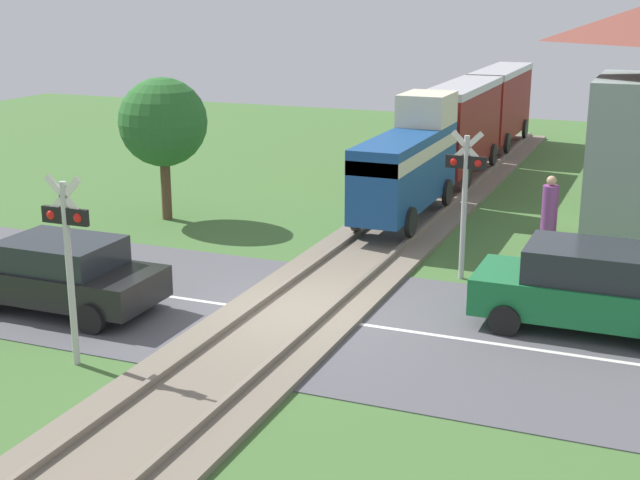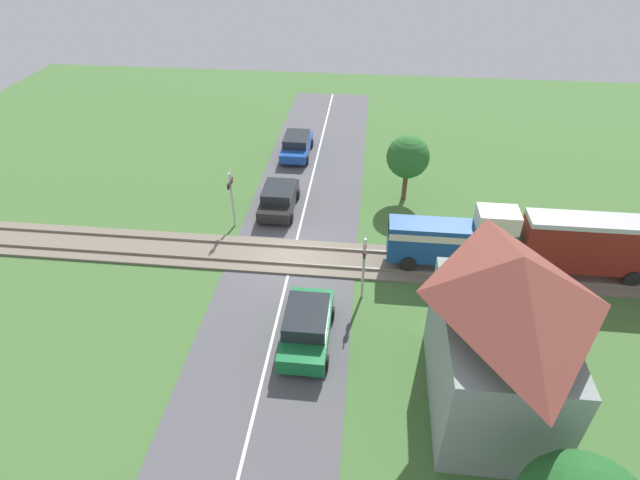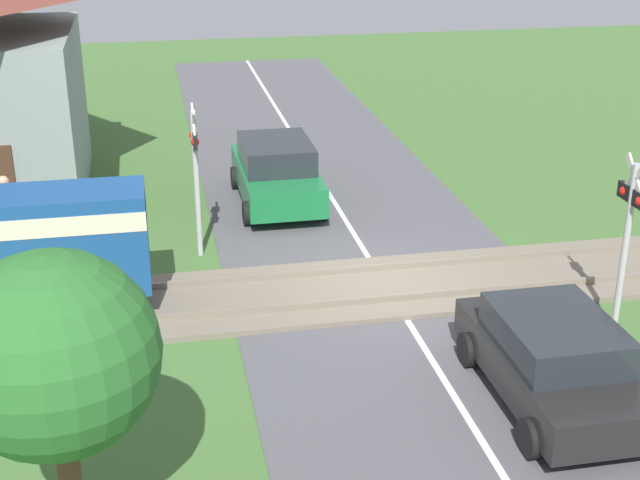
% 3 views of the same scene
% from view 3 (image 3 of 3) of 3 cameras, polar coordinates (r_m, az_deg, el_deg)
% --- Properties ---
extents(ground_plane, '(60.00, 60.00, 0.00)m').
position_cam_3_polar(ground_plane, '(18.04, 4.37, -3.20)').
color(ground_plane, '#426B33').
extents(road_surface, '(48.00, 6.40, 0.02)m').
position_cam_3_polar(road_surface, '(18.04, 4.37, -3.17)').
color(road_surface, '#515156').
rests_on(road_surface, ground_plane).
extents(track_bed, '(2.80, 48.00, 0.24)m').
position_cam_3_polar(track_bed, '(18.02, 4.37, -3.00)').
color(track_bed, '#756B5B').
rests_on(track_bed, ground_plane).
extents(car_near_crossing, '(4.02, 1.98, 1.47)m').
position_cam_3_polar(car_near_crossing, '(14.49, 14.68, -7.32)').
color(car_near_crossing, black).
rests_on(car_near_crossing, ground_plane).
extents(car_far_side, '(4.20, 2.02, 1.65)m').
position_cam_3_polar(car_far_side, '(22.42, -2.80, 4.39)').
color(car_far_side, '#197038').
rests_on(car_far_side, ground_plane).
extents(crossing_signal_west_approach, '(0.90, 0.18, 3.34)m').
position_cam_3_polar(crossing_signal_west_approach, '(16.40, 19.14, 0.97)').
color(crossing_signal_west_approach, '#B7B7B7').
rests_on(crossing_signal_west_approach, ground_plane).
extents(crossing_signal_east_approach, '(0.90, 0.18, 3.34)m').
position_cam_3_polar(crossing_signal_east_approach, '(19.06, -7.97, 4.96)').
color(crossing_signal_east_approach, '#B7B7B7').
rests_on(crossing_signal_east_approach, ground_plane).
extents(pedestrian_by_station, '(0.41, 0.41, 1.66)m').
position_cam_3_polar(pedestrian_by_station, '(20.97, -19.35, 1.54)').
color(pedestrian_by_station, '#7F3D84').
rests_on(pedestrian_by_station, ground_plane).
extents(tree_roadside_hedge, '(2.44, 2.44, 3.97)m').
position_cam_3_polar(tree_roadside_hedge, '(10.59, -16.65, -7.11)').
color(tree_roadside_hedge, brown).
rests_on(tree_roadside_hedge, ground_plane).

